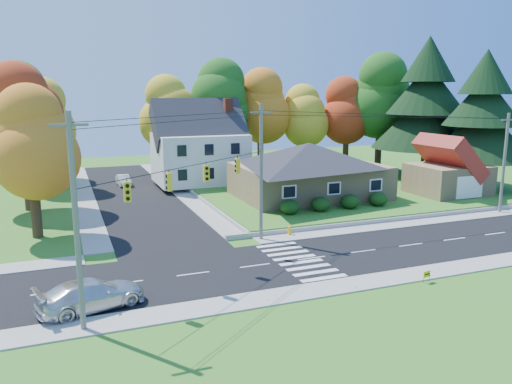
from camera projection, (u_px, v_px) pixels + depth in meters
ground at (311, 258)px, 32.92m from camera, size 120.00×120.00×0.00m
road_main at (311, 258)px, 32.92m from camera, size 90.00×8.00×0.02m
road_cross at (133, 194)px, 53.81m from camera, size 8.00×44.00×0.02m
sidewalk_north at (280, 238)px, 37.48m from camera, size 90.00×2.00×0.08m
sidewalk_south at (352, 284)px, 28.35m from camera, size 90.00×2.00×0.08m
lawn at (327, 187)px, 56.69m from camera, size 30.00×30.00×0.50m
ranch_house at (309, 169)px, 49.75m from camera, size 14.60×10.60×5.40m
colonial_house at (200, 147)px, 57.61m from camera, size 10.40×8.40×9.60m
garage at (448, 171)px, 51.17m from camera, size 7.30×6.30×4.60m
hedge_row at (335, 203)px, 44.33m from camera, size 10.70×1.70×1.27m
traffic_infrastructure at (302, 179)px, 33.10m from camera, size 38.10×10.66×10.00m
tree_lot_0 at (171, 113)px, 61.64m from camera, size 6.72×6.72×12.51m
tree_lot_1 at (219, 102)px, 62.61m from camera, size 7.84×7.84×14.60m
tree_lot_2 at (260, 107)px, 65.79m from camera, size 7.28×7.28×13.56m
tree_lot_3 at (304, 116)px, 67.28m from camera, size 6.16×6.16×11.47m
tree_lot_4 at (347, 111)px, 68.38m from camera, size 6.72×6.72×12.51m
tree_lot_5 at (381, 96)px, 67.60m from camera, size 8.40×8.40×15.64m
conifer_east_a at (426, 104)px, 60.82m from camera, size 12.80×12.80×16.96m
conifer_east_b at (483, 116)px, 54.09m from camera, size 11.20×11.20×14.84m
tree_west_0 at (30, 143)px, 36.41m from camera, size 6.16×6.16×11.47m
tree_west_1 at (22, 119)px, 44.93m from camera, size 7.28×7.28×13.56m
tree_west_2 at (39, 120)px, 54.55m from camera, size 6.72×6.72×12.51m
tree_west_3 at (22, 106)px, 60.89m from camera, size 7.84×7.84×14.60m
silver_sedan at (91, 294)px, 25.03m from camera, size 5.70×3.49×1.54m
white_car at (123, 180)px, 58.59m from camera, size 1.51×3.83×1.24m
fire_hydrant at (290, 231)px, 38.16m from camera, size 0.43×0.34×0.76m
yard_sign at (427, 274)px, 28.65m from camera, size 0.54×0.13×0.68m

